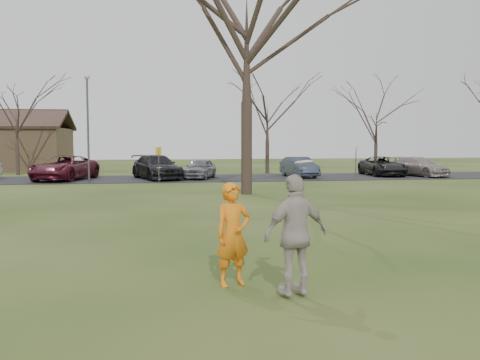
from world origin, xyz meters
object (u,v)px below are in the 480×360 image
Objects in this scene: car_6 at (382,166)px; lamp_post at (88,114)px; car_5 at (299,167)px; catching_play at (296,234)px; car_3 at (157,167)px; car_4 at (200,168)px; player_defender at (233,234)px; big_tree at (247,39)px; car_7 at (419,167)px; car_2 at (65,168)px.

car_6 is 0.75× the size of lamp_post.
car_5 is 6.09m from car_6.
car_3 is at bearing 95.32° from catching_play.
car_6 is at bearing -1.26° from car_5.
car_3 reaches higher than car_5.
car_4 is 12.72m from car_6.
big_tree reaches higher than player_defender.
car_7 is at bearing -19.13° from car_3.
car_4 is 0.80× the size of car_6.
car_5 is 8.33m from car_7.
car_2 is at bearing 161.62° from car_3.
car_2 is at bearing 130.61° from lamp_post.
car_2 is 1.21× the size of car_7.
catching_play is at bearing -113.74° from car_6.
player_defender is 0.37× the size of car_6.
car_5 is 0.64× the size of lamp_post.
catching_play is 0.15× the size of big_tree.
car_5 reaches higher than car_7.
car_5 is at bearing 62.20° from big_tree.
car_4 is 0.27× the size of big_tree.
car_5 is 12.78m from big_tree.
lamp_post is at bearing -170.91° from car_3.
car_2 is 5.57m from car_3.
catching_play is (2.33, -25.01, 0.21)m from car_3.
car_3 is 1.10× the size of car_6.
player_defender is 29.03m from car_7.
car_2 is at bearing 107.56° from catching_play.
big_tree reaches higher than car_2.
big_tree is at bearing -85.33° from car_3.
big_tree is (-13.51, -9.44, 6.31)m from car_7.
car_2 and car_3 have the same top height.
player_defender is 0.34× the size of car_3.
player_defender is 25.72m from car_5.
lamp_post is at bearing 83.29° from player_defender.
car_6 is 1.06× the size of car_7.
car_2 reaches higher than car_7.
catching_play is at bearing -111.47° from car_5.
player_defender is 0.28× the size of lamp_post.
lamp_post is (-6.57, -1.99, 3.29)m from car_4.
catching_play is (-7.00, -25.31, 0.29)m from car_5.
car_5 is 0.90× the size of car_7.
car_5 is at bearing 18.13° from car_2.
car_2 is 4.13m from lamp_post.
car_3 is 17.66m from car_7.
car_2 is 1.15× the size of car_6.
lamp_post reaches higher than catching_play.
big_tree is (8.00, -7.50, 3.03)m from lamp_post.
car_4 is 6.63m from car_5.
lamp_post is (-13.19, -2.34, 3.27)m from car_5.
car_6 reaches higher than car_7.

